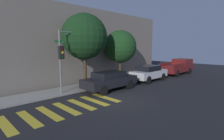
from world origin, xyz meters
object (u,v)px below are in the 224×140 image
at_px(sedan_near_corner, 110,80).
at_px(sedan_middle, 149,73).
at_px(tree_midblock, 120,47).
at_px(traffic_light_pole, 67,50).
at_px(tree_near_corner, 84,37).
at_px(pickup_truck, 178,67).

relative_size(sedan_near_corner, sedan_middle, 1.10).
xyz_separation_m(sedan_middle, tree_midblock, (-1.99, 2.09, 2.61)).
height_order(traffic_light_pole, tree_near_corner, tree_near_corner).
relative_size(traffic_light_pole, tree_near_corner, 0.75).
relative_size(sedan_middle, tree_midblock, 0.83).
bearing_deg(tree_midblock, traffic_light_pole, -172.72).
height_order(traffic_light_pole, sedan_near_corner, traffic_light_pole).
distance_m(traffic_light_pole, pickup_truck, 15.24).
xyz_separation_m(sedan_near_corner, tree_midblock, (3.44, 2.09, 2.65)).
xyz_separation_m(sedan_middle, tree_near_corner, (-6.32, 2.09, 3.40)).
height_order(sedan_middle, tree_midblock, tree_midblock).
bearing_deg(sedan_near_corner, pickup_truck, -0.00).
bearing_deg(tree_near_corner, traffic_light_pole, -158.90).
height_order(traffic_light_pole, sedan_middle, traffic_light_pole).
bearing_deg(sedan_middle, sedan_near_corner, -180.00).
xyz_separation_m(sedan_near_corner, pickup_truck, (12.00, -0.00, 0.15)).
distance_m(traffic_light_pole, sedan_middle, 8.87).
height_order(sedan_near_corner, sedan_middle, sedan_middle).
relative_size(pickup_truck, tree_near_corner, 0.89).
bearing_deg(traffic_light_pole, sedan_middle, -8.52).
xyz_separation_m(sedan_near_corner, tree_near_corner, (-0.88, 2.09, 3.44)).
bearing_deg(sedan_middle, pickup_truck, -0.00).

